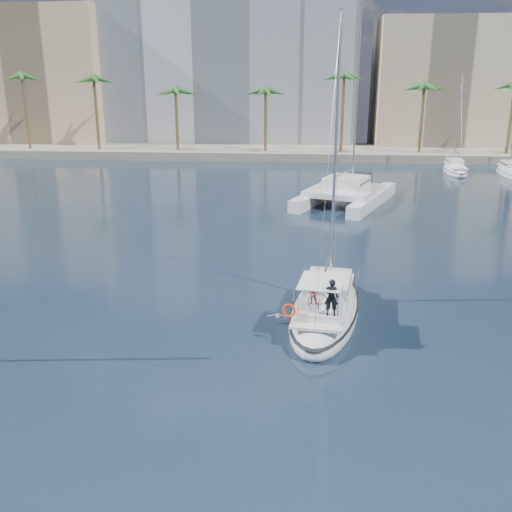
# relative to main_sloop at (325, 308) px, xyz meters

# --- Properties ---
(ground) EXTENTS (160.00, 160.00, 0.00)m
(ground) POSITION_rel_main_sloop_xyz_m (-2.55, -0.46, -0.49)
(ground) COLOR black
(ground) RESTS_ON ground
(quay) EXTENTS (120.00, 14.00, 1.20)m
(quay) POSITION_rel_main_sloop_xyz_m (-2.55, 60.54, 0.11)
(quay) COLOR gray
(quay) RESTS_ON ground
(building_modern) EXTENTS (42.00, 16.00, 28.00)m
(building_modern) POSITION_rel_main_sloop_xyz_m (-14.55, 72.54, 13.51)
(building_modern) COLOR silver
(building_modern) RESTS_ON ground
(building_tan_left) EXTENTS (22.00, 14.00, 22.00)m
(building_tan_left) POSITION_rel_main_sloop_xyz_m (-44.55, 68.54, 10.51)
(building_tan_left) COLOR tan
(building_tan_left) RESTS_ON ground
(building_beige) EXTENTS (20.00, 14.00, 20.00)m
(building_beige) POSITION_rel_main_sloop_xyz_m (19.45, 69.54, 9.51)
(building_beige) COLOR #C3AF8C
(building_beige) RESTS_ON ground
(palm_left) EXTENTS (3.60, 3.60, 12.30)m
(palm_left) POSITION_rel_main_sloop_xyz_m (-36.55, 56.54, 9.79)
(palm_left) COLOR brown
(palm_left) RESTS_ON ground
(palm_centre) EXTENTS (3.60, 3.60, 12.30)m
(palm_centre) POSITION_rel_main_sloop_xyz_m (-2.55, 56.54, 9.79)
(palm_centre) COLOR brown
(palm_centre) RESTS_ON ground
(main_sloop) EXTENTS (4.67, 10.65, 15.30)m
(main_sloop) POSITION_rel_main_sloop_xyz_m (0.00, 0.00, 0.00)
(main_sloop) COLOR silver
(main_sloop) RESTS_ON ground
(catamaran) EXTENTS (10.74, 14.46, 18.82)m
(catamaran) POSITION_rel_main_sloop_xyz_m (2.65, 27.31, 0.68)
(catamaran) COLOR silver
(catamaran) RESTS_ON ground
(seagull) EXTENTS (0.99, 0.42, 0.18)m
(seagull) POSITION_rel_main_sloop_xyz_m (-2.32, -0.94, -0.08)
(seagull) COLOR silver
(seagull) RESTS_ON ground
(moored_yacht_a) EXTENTS (3.37, 9.52, 11.90)m
(moored_yacht_a) POSITION_rel_main_sloop_xyz_m (17.45, 46.54, -0.49)
(moored_yacht_a) COLOR silver
(moored_yacht_a) RESTS_ON ground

